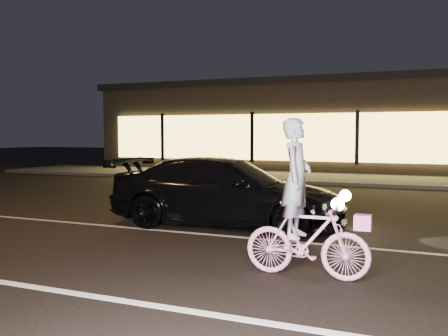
% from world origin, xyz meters
% --- Properties ---
extents(ground, '(90.00, 90.00, 0.00)m').
position_xyz_m(ground, '(0.00, 0.00, 0.00)').
color(ground, black).
rests_on(ground, ground).
extents(lane_stripe_near, '(60.00, 0.12, 0.01)m').
position_xyz_m(lane_stripe_near, '(0.00, -1.50, 0.00)').
color(lane_stripe_near, silver).
rests_on(lane_stripe_near, ground).
extents(lane_stripe_far, '(60.00, 0.10, 0.01)m').
position_xyz_m(lane_stripe_far, '(0.00, 2.00, 0.00)').
color(lane_stripe_far, gray).
rests_on(lane_stripe_far, ground).
extents(sidewalk, '(30.00, 4.00, 0.12)m').
position_xyz_m(sidewalk, '(0.00, 13.00, 0.06)').
color(sidewalk, '#383533').
rests_on(sidewalk, ground).
extents(storefront, '(25.40, 8.42, 4.20)m').
position_xyz_m(storefront, '(0.00, 18.97, 2.15)').
color(storefront, black).
rests_on(storefront, ground).
extents(cyclist, '(1.56, 0.54, 1.96)m').
position_xyz_m(cyclist, '(1.42, 0.11, 0.70)').
color(cyclist, '#FF47A6').
rests_on(cyclist, ground).
extents(sedan, '(4.61, 2.10, 1.31)m').
position_xyz_m(sedan, '(-0.76, 2.91, 0.65)').
color(sedan, black).
rests_on(sedan, ground).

